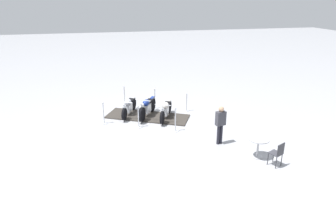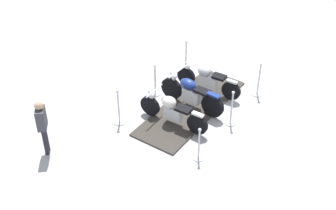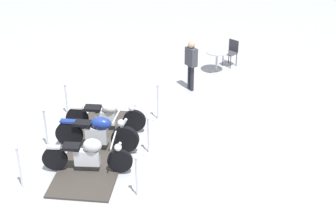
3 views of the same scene
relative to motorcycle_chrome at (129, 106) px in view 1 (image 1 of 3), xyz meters
The scene contains 14 objects.
ground_plane 1.11m from the motorcycle_chrome, 65.61° to the left, with size 80.00×80.00×0.00m, color #B2B2B7.
display_platform 1.09m from the motorcycle_chrome, 65.61° to the left, with size 4.16×1.47×0.05m, color #38332D.
motorcycle_chrome is the anchor object (origin of this frame).
motorcycle_navy 0.97m from the motorcycle_chrome, 64.00° to the left, with size 1.96×1.23×1.03m.
motorcycle_cream 1.95m from the motorcycle_chrome, 63.03° to the left, with size 2.03×1.16×0.92m.
stanchion_left_front 1.59m from the motorcycle_chrome, behind, with size 0.32×0.32×1.14m.
stanchion_right_mid 1.62m from the motorcycle_chrome, 10.06° to the left, with size 0.35×0.35×1.08m.
stanchion_right_rear 3.03m from the motorcycle_chrome, 37.74° to the left, with size 0.33×0.33×1.14m.
stanchion_right_front 1.52m from the motorcycle_chrome, 58.88° to the right, with size 0.34×0.34×1.09m.
stanchion_left_mid 1.69m from the motorcycle_chrome, 117.51° to the left, with size 0.30×0.30×1.13m.
stanchion_left_rear 3.07m from the motorcycle_chrome, 89.48° to the left, with size 0.31×0.31×1.01m.
cafe_table 6.93m from the motorcycle_chrome, 38.52° to the left, with size 0.76×0.76×0.76m.
cafe_chair_near_table 7.73m from the motorcycle_chrome, 37.12° to the left, with size 0.53×0.53×0.93m.
bystander_person 5.25m from the motorcycle_chrome, 39.53° to the left, with size 0.31×0.44×1.65m.
Camera 1 is at (14.30, -2.20, 5.80)m, focal length 32.54 mm.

